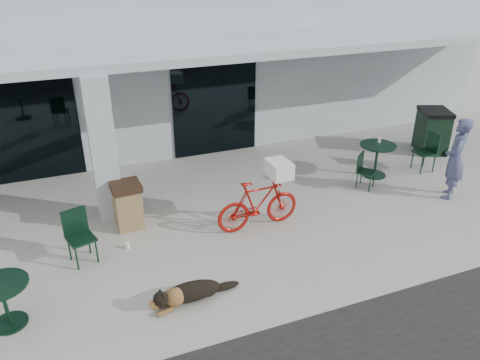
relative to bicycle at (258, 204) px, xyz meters
name	(u,v)px	position (x,y,z in m)	size (l,w,h in m)	color
ground	(211,261)	(-1.30, -0.79, -0.54)	(80.00, 80.00, 0.00)	#A1A098
building	(125,55)	(-1.30, 7.71, 1.71)	(22.00, 7.00, 4.50)	#B2C1C9
storefront_glass_left	(18,130)	(-4.50, 4.19, 0.81)	(2.80, 0.06, 2.70)	black
storefront_glass_right	(215,107)	(0.50, 4.19, 0.81)	(2.40, 0.06, 2.70)	black
column	(103,151)	(-2.80, 1.51, 1.02)	(0.50, 0.50, 3.12)	#B2C1C9
overhang	(156,52)	(-1.30, 2.81, 2.67)	(22.00, 2.80, 0.18)	#B2C1C9
bicycle	(258,204)	(0.00, 0.00, 0.00)	(0.51, 1.80, 1.08)	#A2140D
laundry_basket	(279,169)	(0.45, 0.02, 0.71)	(0.57, 0.42, 0.34)	white
dog	(191,291)	(-1.95, -1.71, -0.35)	(1.15, 0.38, 0.38)	black
cup_near_dog	(128,246)	(-2.68, 0.21, -0.48)	(0.09, 0.09, 0.11)	white
cafe_table_near	(5,304)	(-4.72, -1.21, -0.16)	(0.82, 0.82, 0.77)	black
cafe_chair_near	(81,238)	(-3.50, 0.07, -0.03)	(0.46, 0.51, 1.02)	black
cafe_table_far	(376,160)	(3.81, 1.21, -0.12)	(0.91, 0.91, 0.85)	black
cafe_chair_far_a	(366,171)	(3.16, 0.71, -0.11)	(0.39, 0.43, 0.87)	black
cafe_chair_far_b	(425,152)	(5.16, 1.01, -0.02)	(0.47, 0.52, 1.04)	black
person	(455,159)	(4.72, -0.39, 0.42)	(0.70, 0.46, 1.93)	#434971
cup_on_table	(379,140)	(3.93, 1.34, 0.36)	(0.08, 0.08, 0.11)	white
trash_receptacle	(128,205)	(-2.50, 1.01, -0.04)	(0.59, 0.59, 1.00)	olive
wheeled_bin	(432,131)	(6.28, 2.01, 0.07)	(0.76, 0.96, 1.23)	black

